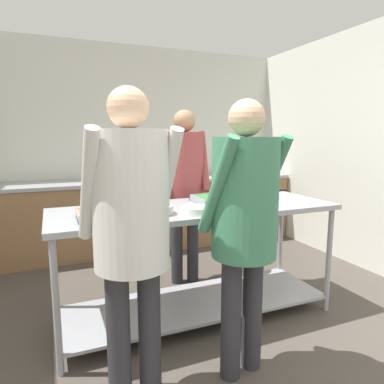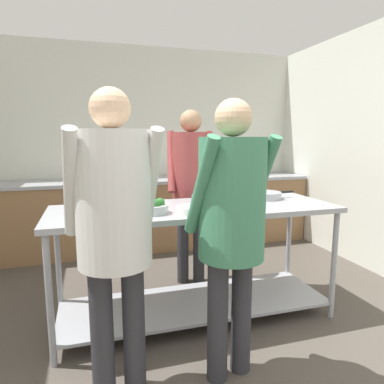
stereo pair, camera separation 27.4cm
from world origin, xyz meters
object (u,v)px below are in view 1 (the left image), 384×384
Objects in this scene: plate_stack at (195,210)px; guest_serving_left at (244,212)px; serving_tray_roast at (219,199)px; broccoli_bowl at (158,208)px; water_bottle at (123,171)px; cook_behind_counter at (185,178)px; sauce_pan at (260,194)px; guest_serving_right at (131,217)px; serving_tray_vegetables at (107,214)px.

guest_serving_left reaches higher than plate_stack.
serving_tray_roast is at bearing 72.96° from guest_serving_left.
water_bottle reaches higher than broccoli_bowl.
water_bottle is (-0.18, 2.65, 0.01)m from guest_serving_left.
water_bottle is at bearing 105.32° from cook_behind_counter.
broccoli_bowl is 1.09m from sauce_pan.
serving_tray_roast is 1.19m from guest_serving_right.
broccoli_bowl is at bearing 164.00° from plate_stack.
guest_serving_left is at bearing -128.50° from sauce_pan.
guest_serving_left is at bearing -86.10° from water_bottle.
serving_tray_vegetables is 0.22× the size of guest_serving_right.
guest_serving_left reaches higher than water_bottle.
broccoli_bowl is at bearing 60.63° from guest_serving_right.
broccoli_bowl is at bearing -164.19° from sauce_pan.
guest_serving_right is at bearing -140.12° from plate_stack.
broccoli_bowl is 0.90× the size of water_bottle.
serving_tray_vegetables is at bearing -137.60° from cook_behind_counter.
water_bottle is (0.17, 2.07, 0.07)m from broccoli_bowl.
plate_stack is at bearing 39.88° from guest_serving_right.
serving_tray_vegetables is 1.73× the size of plate_stack.
serving_tray_roast is (0.35, 0.30, 0.00)m from plate_stack.
guest_serving_left is at bearing -40.49° from serving_tray_vegetables.
water_bottle is at bearing 93.90° from guest_serving_left.
cook_behind_counter is at bearing 73.39° from plate_stack.
guest_serving_right reaches higher than serving_tray_vegetables.
broccoli_bowl is at bearing 121.68° from guest_serving_left.
sauce_pan is at bearing 11.15° from serving_tray_vegetables.
cook_behind_counter is at bearing 58.65° from guest_serving_right.
serving_tray_vegetables and serving_tray_roast have the same top height.
broccoli_bowl is 0.13× the size of cook_behind_counter.
serving_tray_vegetables is 1.18m from cook_behind_counter.
serving_tray_roast is at bearing 20.70° from broccoli_bowl.
sauce_pan is (0.45, 0.07, 0.01)m from serving_tray_roast.
serving_tray_roast is at bearing -76.98° from water_bottle.
guest_serving_right is 1.59m from cook_behind_counter.
plate_stack is 0.46m from serving_tray_roast.
broccoli_bowl reaches higher than plate_stack.
guest_serving_left is at bearing -58.32° from broccoli_bowl.
water_bottle is at bearing 92.17° from plate_stack.
serving_tray_roast is (0.60, 0.23, -0.02)m from broccoli_bowl.
serving_tray_vegetables is at bearing -104.22° from water_bottle.
cook_behind_counter is (-0.08, 0.58, 0.11)m from serving_tray_roast.
plate_stack is 0.93m from cook_behind_counter.
guest_serving_left is 0.98× the size of guest_serving_right.
guest_serving_right reaches higher than sauce_pan.
water_bottle is at bearing 85.19° from broccoli_bowl.
serving_tray_vegetables is at bearing -168.85° from sauce_pan.
broccoli_bowl is 1.04× the size of plate_stack.
broccoli_bowl is 0.13× the size of guest_serving_right.
serving_tray_vegetables is 1.50× the size of water_bottle.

